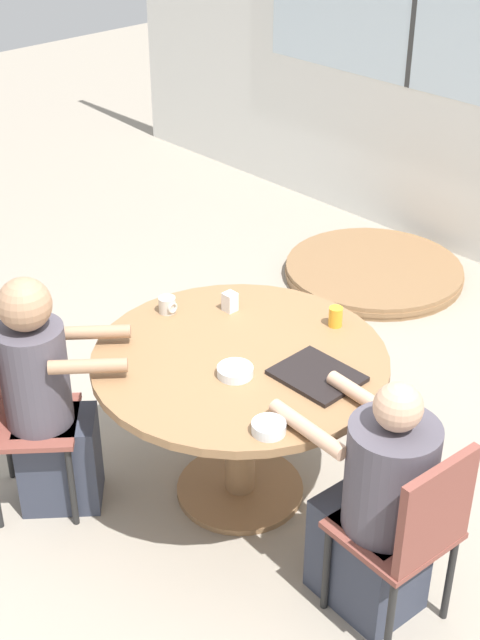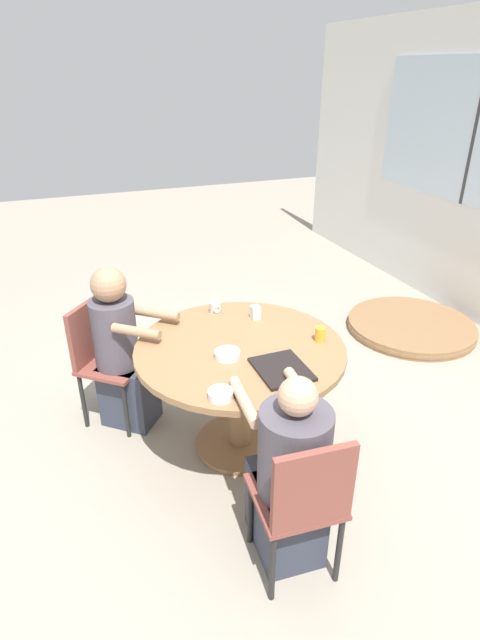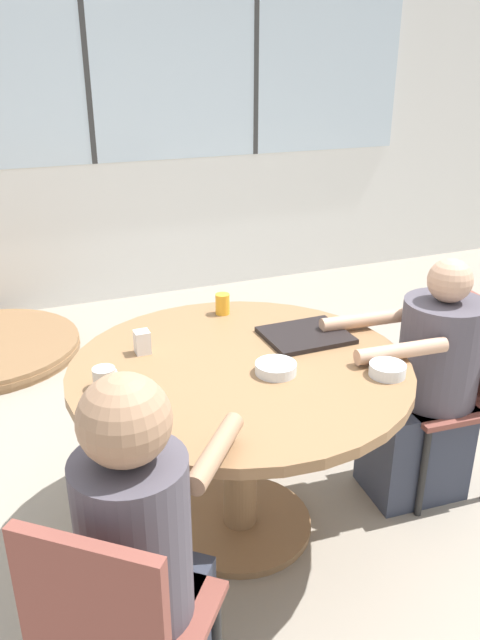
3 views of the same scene
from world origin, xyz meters
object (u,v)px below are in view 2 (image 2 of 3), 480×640
object	(u,v)px
chair_for_man_blue_shirt	(101,352)
person_woman_green_shirt	(289,479)
juice_glass	(320,334)
folded_table_stack	(411,326)
person_man_blue_shirt	(121,355)
milk_carton_small	(255,312)
bowl_white_shallow	(221,394)
coffee_mug	(215,307)
chair_for_woman_green_shirt	(304,498)
bowl_cereal	(227,354)

from	to	relation	value
chair_for_man_blue_shirt	person_woman_green_shirt	distance (m)	1.66
juice_glass	folded_table_stack	world-z (taller)	juice_glass
person_woman_green_shirt	person_man_blue_shirt	xyz separation A→B (m)	(-1.39, -0.58, 0.06)
person_woman_green_shirt	person_man_blue_shirt	bearing A→B (deg)	117.37
milk_carton_small	bowl_white_shallow	world-z (taller)	milk_carton_small
juice_glass	chair_for_man_blue_shirt	bearing A→B (deg)	-121.41
chair_for_man_blue_shirt	milk_carton_small	distance (m)	1.10
chair_for_man_blue_shirt	person_woman_green_shirt	world-z (taller)	person_woman_green_shirt
milk_carton_small	bowl_white_shallow	size ratio (longest dim) A/B	0.69
chair_for_man_blue_shirt	person_man_blue_shirt	xyz separation A→B (m)	(0.11, 0.12, 0.01)
coffee_mug	chair_for_woman_green_shirt	bearing A→B (deg)	-3.53
person_man_blue_shirt	bowl_cereal	xyz separation A→B (m)	(0.64, 0.54, 0.25)
person_woman_green_shirt	juice_glass	world-z (taller)	person_woman_green_shirt
bowl_white_shallow	folded_table_stack	size ratio (longest dim) A/B	0.11
bowl_cereal	folded_table_stack	bearing A→B (deg)	114.44
coffee_mug	folded_table_stack	size ratio (longest dim) A/B	0.07
chair_for_woman_green_shirt	chair_for_man_blue_shirt	world-z (taller)	same
chair_for_woman_green_shirt	milk_carton_small	distance (m)	1.39
chair_for_man_blue_shirt	person_woman_green_shirt	xyz separation A→B (m)	(1.50, 0.71, -0.05)
folded_table_stack	person_man_blue_shirt	bearing A→B (deg)	-82.20
person_man_blue_shirt	coffee_mug	xyz separation A→B (m)	(0.05, 0.66, 0.27)
bowl_white_shallow	folded_table_stack	distance (m)	2.90
chair_for_woman_green_shirt	juice_glass	distance (m)	1.10
person_man_blue_shirt	coffee_mug	world-z (taller)	person_man_blue_shirt
juice_glass	milk_carton_small	bearing A→B (deg)	-149.47
chair_for_man_blue_shirt	coffee_mug	bearing A→B (deg)	119.13
chair_for_woman_green_shirt	milk_carton_small	bearing A→B (deg)	81.25
chair_for_woman_green_shirt	folded_table_stack	xyz separation A→B (m)	(-1.95, 2.23, -0.49)
bowl_white_shallow	person_woman_green_shirt	bearing A→B (deg)	29.56
chair_for_man_blue_shirt	chair_for_woman_green_shirt	bearing A→B (deg)	62.78
person_man_blue_shirt	milk_carton_small	world-z (taller)	person_man_blue_shirt
folded_table_stack	person_woman_green_shirt	bearing A→B (deg)	-51.22
milk_carton_small	folded_table_stack	distance (m)	2.15
chair_for_man_blue_shirt	person_man_blue_shirt	world-z (taller)	person_man_blue_shirt
chair_for_woman_green_shirt	bowl_white_shallow	distance (m)	0.65
chair_for_woman_green_shirt	bowl_cereal	size ratio (longest dim) A/B	5.81
person_woman_green_shirt	person_man_blue_shirt	world-z (taller)	person_man_blue_shirt
milk_carton_small	folded_table_stack	size ratio (longest dim) A/B	0.08
juice_glass	bowl_white_shallow	size ratio (longest dim) A/B	0.70
coffee_mug	folded_table_stack	world-z (taller)	coffee_mug
coffee_mug	bowl_cereal	world-z (taller)	coffee_mug
bowl_white_shallow	folded_table_stack	xyz separation A→B (m)	(-1.39, 2.43, -0.75)
coffee_mug	bowl_cereal	size ratio (longest dim) A/B	0.56
juice_glass	bowl_cereal	world-z (taller)	juice_glass
folded_table_stack	juice_glass	bearing A→B (deg)	-57.63
coffee_mug	bowl_cereal	xyz separation A→B (m)	(0.60, -0.13, -0.02)
juice_glass	bowl_cereal	xyz separation A→B (m)	(-0.02, -0.60, -0.03)
chair_for_woman_green_shirt	person_woman_green_shirt	xyz separation A→B (m)	(-0.17, 0.01, -0.05)
bowl_white_shallow	coffee_mug	bearing A→B (deg)	162.81
chair_for_man_blue_shirt	bowl_white_shallow	distance (m)	1.25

